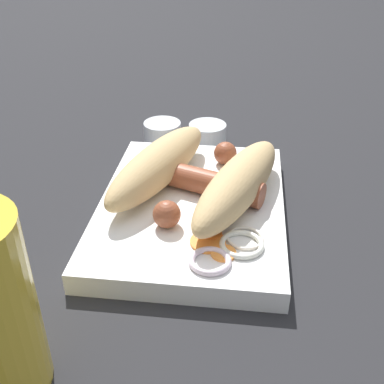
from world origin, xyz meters
name	(u,v)px	position (x,y,z in m)	size (l,w,h in m)	color
ground_plane	(192,217)	(0.00, 0.00, 0.00)	(3.00, 3.00, 0.00)	#232326
food_tray	(192,209)	(0.00, 0.00, 0.01)	(0.26, 0.19, 0.02)	white
bread_roll	(197,174)	(0.02, 0.00, 0.05)	(0.23, 0.20, 0.05)	tan
sausage	(199,180)	(0.02, -0.01, 0.04)	(0.16, 0.14, 0.03)	brown
pickled_veggies	(227,248)	(-0.08, -0.04, 0.02)	(0.08, 0.07, 0.01)	orange
condiment_cup_near	(204,135)	(0.18, 0.00, 0.01)	(0.05, 0.05, 0.03)	silver
condiment_cup_far	(162,133)	(0.18, 0.06, 0.01)	(0.05, 0.05, 0.03)	silver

